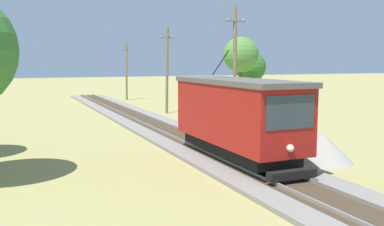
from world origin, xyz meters
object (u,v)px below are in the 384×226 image
(red_tram, at_px, (236,115))
(tree_left_far, at_px, (241,55))
(utility_pole_far, at_px, (167,70))
(gravel_pile, at_px, (322,147))
(utility_pole_mid, at_px, (235,70))
(tree_left_near, at_px, (250,67))
(utility_pole_distant, at_px, (126,71))

(red_tram, relative_size, tree_left_far, 1.18)
(utility_pole_far, distance_m, gravel_pile, 20.43)
(utility_pole_mid, bearing_deg, gravel_pile, -88.07)
(gravel_pile, distance_m, tree_left_far, 27.58)
(utility_pole_mid, relative_size, tree_left_near, 1.37)
(red_tram, xyz_separation_m, utility_pole_far, (3.50, 18.89, 1.69))
(red_tram, xyz_separation_m, tree_left_near, (17.30, 27.75, 1.76))
(utility_pole_distant, distance_m, gravel_pile, 34.53)
(utility_pole_distant, bearing_deg, gravel_pile, -89.56)
(red_tram, distance_m, utility_pole_distant, 33.33)
(gravel_pile, height_order, tree_left_near, tree_left_near)
(red_tram, distance_m, tree_left_far, 27.84)
(gravel_pile, bearing_deg, tree_left_far, 68.28)
(tree_left_near, height_order, tree_left_far, tree_left_far)
(gravel_pile, bearing_deg, utility_pole_far, 90.75)
(utility_pole_mid, height_order, utility_pole_far, utility_pole_mid)
(utility_pole_mid, distance_m, tree_left_near, 25.30)
(red_tram, distance_m, gravel_pile, 4.26)
(red_tram, xyz_separation_m, utility_pole_mid, (3.50, 6.54, 1.90))
(gravel_pile, relative_size, tree_left_near, 0.49)
(utility_pole_far, xyz_separation_m, utility_pole_distant, (0.00, 14.23, -0.39))
(utility_pole_mid, bearing_deg, utility_pole_distant, 90.00)
(tree_left_far, bearing_deg, gravel_pile, -111.72)
(utility_pole_far, xyz_separation_m, tree_left_near, (13.80, 8.86, 0.07))
(utility_pole_mid, relative_size, gravel_pile, 2.80)
(utility_pole_mid, height_order, tree_left_far, utility_pole_mid)
(utility_pole_far, relative_size, tree_left_near, 1.30)
(red_tram, distance_m, utility_pole_far, 19.28)
(utility_pole_distant, height_order, tree_left_near, utility_pole_distant)
(tree_left_near, relative_size, tree_left_far, 0.80)
(utility_pole_far, relative_size, tree_left_far, 1.05)
(red_tram, bearing_deg, utility_pole_distant, 83.97)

